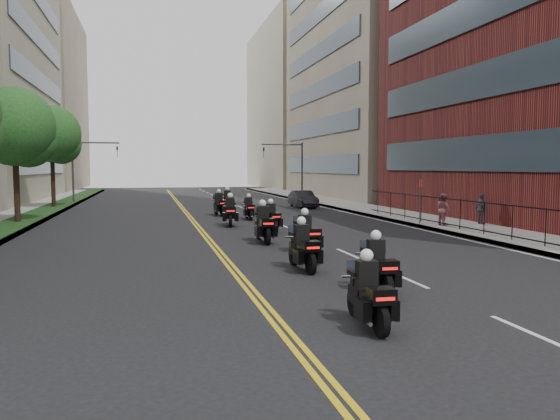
# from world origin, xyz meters

# --- Properties ---
(ground) EXTENTS (160.00, 160.00, 0.00)m
(ground) POSITION_xyz_m (0.00, 0.00, 0.00)
(ground) COLOR black
(ground) RESTS_ON ground
(sidewalk_right) EXTENTS (4.00, 90.00, 0.15)m
(sidewalk_right) POSITION_xyz_m (12.00, 25.00, 0.07)
(sidewalk_right) COLOR gray
(sidewalk_right) RESTS_ON ground
(sidewalk_left) EXTENTS (4.00, 90.00, 0.15)m
(sidewalk_left) POSITION_xyz_m (-12.00, 25.00, 0.07)
(sidewalk_left) COLOR gray
(sidewalk_left) RESTS_ON ground
(grass_strip) EXTENTS (2.00, 90.00, 0.04)m
(grass_strip) POSITION_xyz_m (-11.20, 25.00, 0.17)
(grass_strip) COLOR black
(grass_strip) RESTS_ON sidewalk_left
(building_right_tan) EXTENTS (15.11, 28.00, 30.00)m
(building_right_tan) POSITION_xyz_m (21.48, 48.00, 15.00)
(building_right_tan) COLOR gray
(building_right_tan) RESTS_ON ground
(building_right_far) EXTENTS (15.00, 28.00, 26.00)m
(building_right_far) POSITION_xyz_m (21.50, 78.00, 13.00)
(building_right_far) COLOR #9E977F
(building_right_far) RESTS_ON ground
(building_left_far) EXTENTS (16.00, 28.00, 26.00)m
(building_left_far) POSITION_xyz_m (-22.00, 78.00, 13.00)
(building_left_far) COLOR gray
(building_left_far) RESTS_ON ground
(iron_fence) EXTENTS (0.05, 28.00, 1.50)m
(iron_fence) POSITION_xyz_m (11.00, 12.00, 0.90)
(iron_fence) COLOR black
(iron_fence) RESTS_ON sidewalk_right
(traffic_signal_right) EXTENTS (4.09, 0.20, 5.60)m
(traffic_signal_right) POSITION_xyz_m (9.54, 42.00, 3.70)
(traffic_signal_right) COLOR #3F3F44
(traffic_signal_right) RESTS_ON ground
(traffic_signal_left) EXTENTS (4.09, 0.20, 5.60)m
(traffic_signal_left) POSITION_xyz_m (-9.54, 42.00, 3.70)
(traffic_signal_left) COLOR #3F3F44
(traffic_signal_left) RESTS_ON ground
(motorcycle_0) EXTENTS (0.50, 2.14, 1.58)m
(motorcycle_0) POSITION_xyz_m (0.27, 1.00, 0.62)
(motorcycle_0) COLOR black
(motorcycle_0) RESTS_ON ground
(motorcycle_1) EXTENTS (0.56, 2.20, 1.62)m
(motorcycle_1) POSITION_xyz_m (1.64, 3.71, 0.64)
(motorcycle_1) COLOR black
(motorcycle_1) RESTS_ON ground
(motorcycle_2) EXTENTS (0.57, 2.29, 1.69)m
(motorcycle_2) POSITION_xyz_m (0.66, 7.20, 0.67)
(motorcycle_2) COLOR black
(motorcycle_2) RESTS_ON ground
(motorcycle_3) EXTENTS (0.60, 2.31, 1.71)m
(motorcycle_3) POSITION_xyz_m (1.68, 10.35, 0.67)
(motorcycle_3) COLOR black
(motorcycle_3) RESTS_ON ground
(motorcycle_4) EXTENTS (0.57, 2.49, 1.84)m
(motorcycle_4) POSITION_xyz_m (0.75, 13.68, 0.73)
(motorcycle_4) COLOR black
(motorcycle_4) RESTS_ON ground
(motorcycle_5) EXTENTS (0.55, 2.24, 1.66)m
(motorcycle_5) POSITION_xyz_m (1.95, 17.46, 0.65)
(motorcycle_5) COLOR black
(motorcycle_5) RESTS_ON ground
(motorcycle_6) EXTENTS (0.74, 2.46, 1.82)m
(motorcycle_6) POSITION_xyz_m (0.33, 20.59, 0.72)
(motorcycle_6) COLOR black
(motorcycle_6) RESTS_ON ground
(motorcycle_7) EXTENTS (0.51, 2.18, 1.61)m
(motorcycle_7) POSITION_xyz_m (1.99, 23.98, 0.64)
(motorcycle_7) COLOR black
(motorcycle_7) RESTS_ON ground
(motorcycle_8) EXTENTS (0.71, 2.40, 1.77)m
(motorcycle_8) POSITION_xyz_m (0.56, 27.11, 0.70)
(motorcycle_8) COLOR black
(motorcycle_8) RESTS_ON ground
(motorcycle_9) EXTENTS (0.70, 2.43, 1.79)m
(motorcycle_9) POSITION_xyz_m (1.59, 30.65, 0.71)
(motorcycle_9) COLOR black
(motorcycle_9) RESTS_ON ground
(parked_sedan) EXTENTS (1.50, 4.15, 1.36)m
(parked_sedan) POSITION_xyz_m (8.00, 32.85, 0.68)
(parked_sedan) COLOR black
(parked_sedan) RESTS_ON ground
(pedestrian_b) EXTENTS (0.70, 0.87, 1.71)m
(pedestrian_b) POSITION_xyz_m (11.20, 16.91, 1.01)
(pedestrian_b) COLOR #9B545E
(pedestrian_b) RESTS_ON sidewalk_right
(pedestrian_c) EXTENTS (0.43, 0.98, 1.65)m
(pedestrian_c) POSITION_xyz_m (13.50, 16.98, 0.98)
(pedestrian_c) COLOR #46464F
(pedestrian_c) RESTS_ON sidewalk_right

